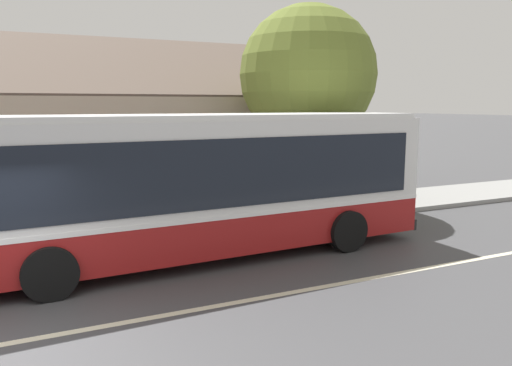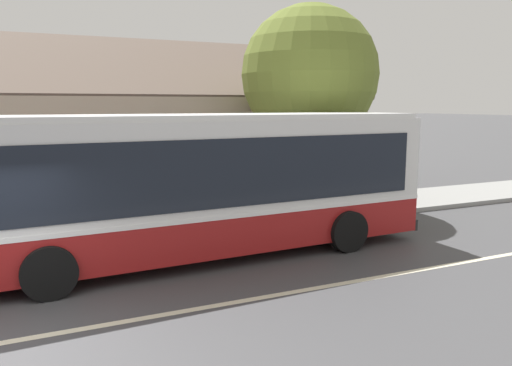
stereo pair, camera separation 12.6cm
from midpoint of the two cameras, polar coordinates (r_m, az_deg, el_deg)
The scene contains 4 objects.
sidewalk_far at distance 14.27m, azimuth -26.29°, elevation -5.87°, with size 60.00×3.00×0.15m, color gray.
community_building at distance 21.91m, azimuth -26.59°, elevation 4.15°, with size 27.13×10.95×7.29m.
transit_bus at distance 11.37m, azimuth -7.19°, elevation 0.10°, with size 11.54×3.08×3.28m.
street_tree_primary at distance 16.98m, azimuth 6.37°, elevation 12.15°, with size 4.55×4.55×6.75m.
Camera 2 is at (0.68, -7.86, 3.49)m, focal length 35.00 mm.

